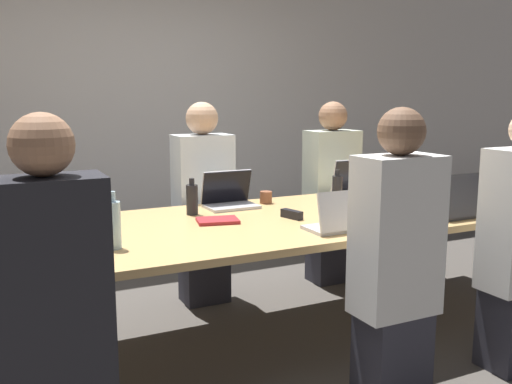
# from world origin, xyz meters

# --- Properties ---
(ground_plane) EXTENTS (24.00, 24.00, 0.00)m
(ground_plane) POSITION_xyz_m (0.00, 0.00, 0.00)
(ground_plane) COLOR #4C4742
(curtain_wall) EXTENTS (12.00, 0.06, 2.80)m
(curtain_wall) POSITION_xyz_m (0.00, 2.20, 1.40)
(curtain_wall) COLOR #BCB7B2
(curtain_wall) RESTS_ON ground_plane
(conference_table) EXTENTS (4.50, 1.24, 0.76)m
(conference_table) POSITION_xyz_m (0.00, 0.00, 0.71)
(conference_table) COLOR tan
(conference_table) RESTS_ON ground_plane
(laptop_near_right) EXTENTS (0.32, 0.26, 0.27)m
(laptop_near_right) POSITION_xyz_m (1.29, -0.46, 0.84)
(laptop_near_right) COLOR #333338
(laptop_near_right) RESTS_ON conference_table
(laptop_far_right) EXTENTS (0.31, 0.26, 0.26)m
(laptop_far_right) POSITION_xyz_m (1.18, 0.41, 0.83)
(laptop_far_right) COLOR silver
(laptop_far_right) RESTS_ON conference_table
(person_far_right) EXTENTS (0.40, 0.24, 1.43)m
(person_far_right) POSITION_xyz_m (1.23, 0.80, 0.70)
(person_far_right) COLOR #2D2D38
(person_far_right) RESTS_ON ground_plane
(cup_far_right) EXTENTS (0.08, 0.08, 0.10)m
(cup_far_right) POSITION_xyz_m (1.43, 0.39, 0.81)
(cup_far_right) COLOR red
(cup_far_right) RESTS_ON conference_table
(bottle_far_right) EXTENTS (0.07, 0.07, 0.23)m
(bottle_far_right) POSITION_xyz_m (0.91, 0.24, 0.86)
(bottle_far_right) COLOR black
(bottle_far_right) RESTS_ON conference_table
(laptop_far_center) EXTENTS (0.34, 0.24, 0.24)m
(laptop_far_center) POSITION_xyz_m (0.20, 0.44, 0.83)
(laptop_far_center) COLOR #B7B7BC
(laptop_far_center) RESTS_ON conference_table
(person_far_center) EXTENTS (0.40, 0.24, 1.44)m
(person_far_center) POSITION_xyz_m (0.16, 0.81, 0.70)
(person_far_center) COLOR #2D2D38
(person_far_center) RESTS_ON ground_plane
(cup_far_center) EXTENTS (0.08, 0.08, 0.08)m
(cup_far_center) POSITION_xyz_m (0.48, 0.45, 0.80)
(cup_far_center) COLOR brown
(cup_far_center) RESTS_ON conference_table
(bottle_far_center) EXTENTS (0.07, 0.07, 0.22)m
(bottle_far_center) POSITION_xyz_m (-0.10, 0.32, 0.86)
(bottle_far_center) COLOR black
(bottle_far_center) RESTS_ON conference_table
(laptop_near_midright) EXTENTS (0.34, 0.22, 0.23)m
(laptop_near_midright) POSITION_xyz_m (0.47, -0.44, 0.83)
(laptop_near_midright) COLOR #B7B7BC
(laptop_near_midright) RESTS_ON conference_table
(person_near_midright) EXTENTS (0.40, 0.24, 1.43)m
(person_near_midright) POSITION_xyz_m (0.49, -0.87, 0.70)
(person_near_midright) COLOR #2D2D38
(person_near_midright) RESTS_ON ground_plane
(cup_near_midright) EXTENTS (0.09, 0.09, 0.10)m
(cup_near_midright) POSITION_xyz_m (0.74, -0.39, 0.81)
(cup_near_midright) COLOR #232328
(cup_near_midright) RESTS_ON conference_table
(laptop_near_left) EXTENTS (0.36, 0.23, 0.23)m
(laptop_near_left) POSITION_xyz_m (-1.00, -0.38, 0.83)
(laptop_near_left) COLOR #B7B7BC
(laptop_near_left) RESTS_ON conference_table
(person_near_left) EXTENTS (0.40, 0.24, 1.43)m
(person_near_left) POSITION_xyz_m (-1.06, -0.87, 0.70)
(person_near_left) COLOR #2D2D38
(person_near_left) RESTS_ON ground_plane
(bottle_near_left) EXTENTS (0.07, 0.07, 0.28)m
(bottle_near_left) POSITION_xyz_m (-0.70, -0.25, 0.88)
(bottle_near_left) COLOR #ADD1E0
(bottle_near_left) RESTS_ON conference_table
(stapler) EXTENTS (0.08, 0.16, 0.05)m
(stapler) POSITION_xyz_m (0.39, -0.04, 0.78)
(stapler) COLOR black
(stapler) RESTS_ON conference_table
(notebook) EXTENTS (0.27, 0.22, 0.02)m
(notebook) POSITION_xyz_m (-0.04, 0.06, 0.77)
(notebook) COLOR maroon
(notebook) RESTS_ON conference_table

